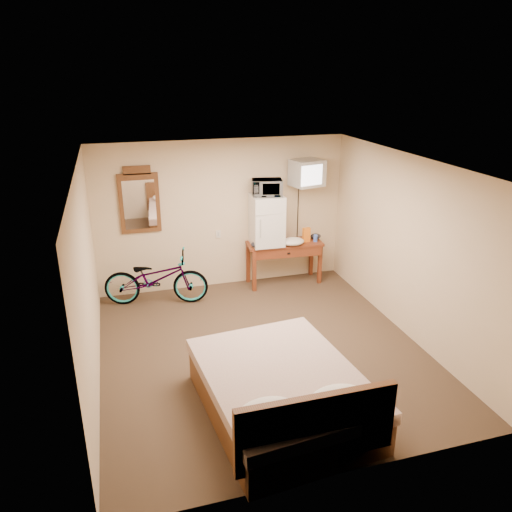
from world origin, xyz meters
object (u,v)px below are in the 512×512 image
bed (283,394)px  mini_fridge (267,220)px  desk (285,250)px  blue_cup (315,238)px  crt_television (307,173)px  bicycle (156,278)px  microwave (267,187)px  wall_mirror (139,201)px

bed → mini_fridge: bearing=75.6°
bed → desk: bearing=70.5°
blue_cup → crt_television: crt_television is taller
desk → blue_cup: 0.56m
mini_fridge → crt_television: size_ratio=1.33×
bicycle → microwave: bearing=-71.7°
desk → bed: bearing=-109.5°
blue_cup → microwave: bearing=172.6°
mini_fridge → blue_cup: (0.84, -0.11, -0.36)m
microwave → desk: bearing=6.2°
desk → bicycle: 2.23m
mini_fridge → microwave: (0.00, 0.00, 0.56)m
blue_cup → crt_television: (-0.16, 0.10, 1.12)m
mini_fridge → wall_mirror: (-2.03, 0.24, 0.42)m
desk → crt_television: size_ratio=2.08×
mini_fridge → microwave: bearing=56.3°
wall_mirror → bed: (1.16, -3.65, -1.30)m
microwave → bicycle: bearing=-162.4°
crt_television → desk: bearing=-176.9°
desk → blue_cup: bearing=-8.6°
bicycle → bed: 3.37m
blue_cup → bed: bearing=-117.6°
bed → bicycle: bearing=107.7°
desk → bicycle: bicycle is taller
crt_television → bed: bearing=-114.7°
mini_fridge → crt_television: bearing=-0.9°
bed → microwave: bearing=75.6°
mini_fridge → bicycle: mini_fridge is taller
blue_cup → bicycle: 2.77m
wall_mirror → bicycle: bearing=-73.0°
crt_television → bicycle: (-2.58, -0.19, -1.50)m
blue_cup → desk: bearing=171.4°
wall_mirror → blue_cup: bearing=-6.9°
microwave → bed: bearing=-92.8°
desk → crt_television: crt_television is taller
mini_fridge → blue_cup: mini_fridge is taller
desk → bicycle: (-2.22, -0.17, -0.19)m
desk → microwave: size_ratio=2.75×
microwave → bed: microwave is taller
microwave → blue_cup: microwave is taller
mini_fridge → bicycle: 2.05m
desk → microwave: (-0.32, 0.03, 1.11)m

